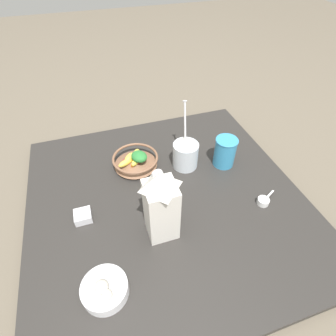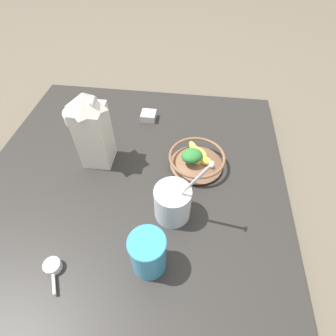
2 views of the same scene
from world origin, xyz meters
name	(u,v)px [view 1 (image 1 of 2)]	position (x,y,z in m)	size (l,w,h in m)	color
ground_plane	(167,203)	(0.00, 0.00, 0.00)	(6.00, 6.00, 0.00)	#665B4C
countertop	(167,201)	(0.00, 0.00, 0.02)	(0.99, 0.99, 0.03)	#2D2B28
fruit_bowl	(135,160)	(0.07, -0.20, 0.07)	(0.19, 0.19, 0.08)	brown
milk_carton	(161,205)	(0.06, 0.13, 0.17)	(0.09, 0.09, 0.27)	silver
yogurt_tub	(185,154)	(-0.13, -0.15, 0.10)	(0.10, 0.15, 0.26)	silver
drinking_cup	(225,151)	(-0.28, -0.11, 0.10)	(0.09, 0.09, 0.13)	#3893C6
spice_jar	(83,216)	(0.30, 0.00, 0.05)	(0.06, 0.06, 0.03)	silver
measuring_scoop	(264,201)	(-0.33, 0.13, 0.04)	(0.09, 0.06, 0.02)	white
garlic_bowl	(105,289)	(0.26, 0.27, 0.06)	(0.13, 0.13, 0.07)	white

